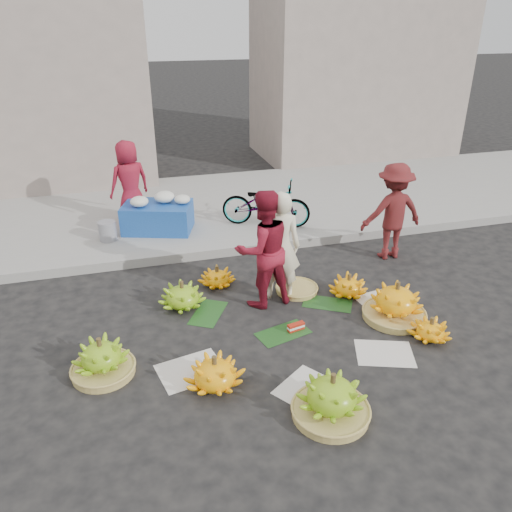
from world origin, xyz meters
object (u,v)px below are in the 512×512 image
object	(u,v)px
flower_table	(158,215)
banana_bunch_0	(102,359)
vendor_cream	(280,247)
banana_bunch_4	(396,302)
bicycle	(266,203)

from	to	relation	value
flower_table	banana_bunch_0	bearing A→B (deg)	-86.76
banana_bunch_0	vendor_cream	bearing A→B (deg)	24.14
banana_bunch_4	banana_bunch_0	bearing A→B (deg)	-177.83
vendor_cream	bicycle	size ratio (longest dim) A/B	0.98
vendor_cream	flower_table	world-z (taller)	vendor_cream
banana_bunch_0	vendor_cream	size ratio (longest dim) A/B	0.45
banana_bunch_4	flower_table	size ratio (longest dim) A/B	0.60
banana_bunch_0	flower_table	distance (m)	3.75
banana_bunch_0	bicycle	size ratio (longest dim) A/B	0.44
bicycle	flower_table	bearing A→B (deg)	106.05
vendor_cream	flower_table	size ratio (longest dim) A/B	1.16
bicycle	vendor_cream	bearing A→B (deg)	-167.12
flower_table	bicycle	xyz separation A→B (m)	(1.86, -0.30, 0.14)
banana_bunch_0	vendor_cream	distance (m)	2.63
banana_bunch_4	bicycle	xyz separation A→B (m)	(-0.77, 3.18, 0.30)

